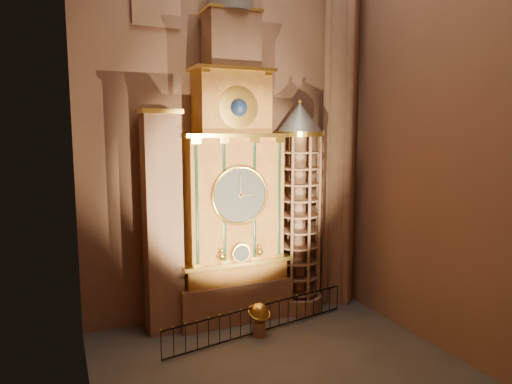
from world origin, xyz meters
name	(u,v)px	position (x,y,z in m)	size (l,w,h in m)	color
floor	(277,364)	(0.00, 0.00, 0.00)	(14.00, 14.00, 0.00)	#383330
wall_back	(224,95)	(0.00, 6.00, 11.00)	(22.00, 22.00, 0.00)	#8A604A
wall_left	(75,74)	(-7.00, 0.00, 11.00)	(22.00, 22.00, 0.00)	#8A604A
wall_right	(425,90)	(7.00, 0.00, 11.00)	(22.00, 22.00, 0.00)	#8A604A
astronomical_clock	(232,185)	(0.00, 4.96, 6.68)	(5.60, 2.41, 16.70)	#8C634C
portrait_tower	(162,222)	(-3.40, 4.98, 5.15)	(1.80, 1.60, 10.20)	#8C634C
stair_turret	(299,210)	(3.50, 4.70, 5.27)	(2.50, 2.50, 10.80)	#8C634C
gothic_pier	(341,97)	(6.10, 5.00, 11.00)	(2.04, 2.04, 22.00)	#8C634C
celestial_globe	(259,316)	(0.38, 2.62, 0.92)	(1.25, 1.20, 1.53)	#8C634C
iron_railing	(260,319)	(0.51, 2.78, 0.70)	(9.51, 1.77, 1.29)	black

